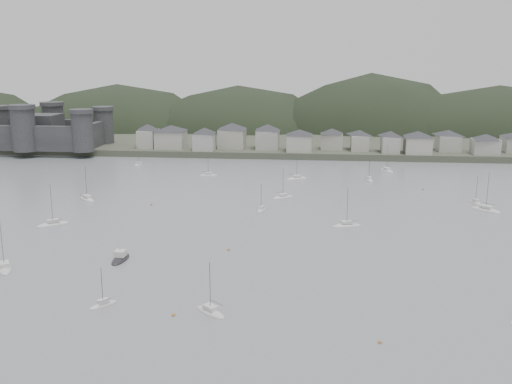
# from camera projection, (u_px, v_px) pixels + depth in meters

# --- Properties ---
(ground) EXTENTS (900.00, 900.00, 0.00)m
(ground) POSITION_uv_depth(u_px,v_px,m) (214.00, 312.00, 109.79)
(ground) COLOR slate
(ground) RESTS_ON ground
(far_shore_land) EXTENTS (900.00, 250.00, 3.00)m
(far_shore_land) POSITION_uv_depth(u_px,v_px,m) (290.00, 126.00, 395.51)
(far_shore_land) COLOR #383D2D
(far_shore_land) RESTS_ON ground
(forested_ridge) EXTENTS (851.55, 103.94, 102.57)m
(forested_ridge) POSITION_uv_depth(u_px,v_px,m) (296.00, 151.00, 373.03)
(forested_ridge) COLOR black
(forested_ridge) RESTS_ON ground
(castle) EXTENTS (66.00, 43.00, 20.00)m
(castle) POSITION_uv_depth(u_px,v_px,m) (39.00, 131.00, 293.97)
(castle) COLOR #2C2C2F
(castle) RESTS_ON far_shore_land
(waterfront_town) EXTENTS (451.48, 28.46, 12.92)m
(waterfront_town) POSITION_uv_depth(u_px,v_px,m) (385.00, 139.00, 280.48)
(waterfront_town) COLOR #A5A397
(waterfront_town) RESTS_ON far_shore_land
(moored_fleet) EXTENTS (257.66, 177.02, 13.33)m
(moored_fleet) POSITION_uv_depth(u_px,v_px,m) (218.00, 222.00, 169.81)
(moored_fleet) COLOR beige
(moored_fleet) RESTS_ON ground
(motor_launch_far) EXTENTS (3.40, 8.67, 4.03)m
(motor_launch_far) POSITION_uv_depth(u_px,v_px,m) (120.00, 259.00, 138.01)
(motor_launch_far) COLOR black
(motor_launch_far) RESTS_ON ground
(mooring_buoys) EXTENTS (142.14, 121.31, 0.70)m
(mooring_buoys) POSITION_uv_depth(u_px,v_px,m) (214.00, 244.00, 149.09)
(mooring_buoys) COLOR #AE693A
(mooring_buoys) RESTS_ON ground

